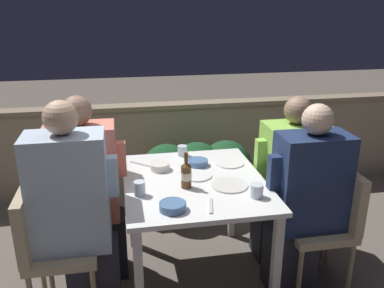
# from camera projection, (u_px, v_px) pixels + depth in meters

# --- Properties ---
(ground_plane) EXTENTS (16.00, 16.00, 0.00)m
(ground_plane) POSITION_uv_depth(u_px,v_px,m) (194.00, 276.00, 2.88)
(ground_plane) COLOR #665B51
(parapet_wall) EXTENTS (9.00, 0.18, 0.91)m
(parapet_wall) POSITION_uv_depth(u_px,v_px,m) (167.00, 147.00, 4.06)
(parapet_wall) COLOR gray
(parapet_wall) RESTS_ON ground_plane
(dining_table) EXTENTS (0.90, 1.05, 0.75)m
(dining_table) POSITION_uv_depth(u_px,v_px,m) (194.00, 193.00, 2.66)
(dining_table) COLOR white
(dining_table) RESTS_ON ground_plane
(planter_hedge) EXTENTS (0.97, 0.47, 0.67)m
(planter_hedge) POSITION_uv_depth(u_px,v_px,m) (197.00, 175.00, 3.61)
(planter_hedge) COLOR brown
(planter_hedge) RESTS_ON ground_plane
(chair_left_near) EXTENTS (0.41, 0.41, 0.84)m
(chair_left_near) POSITION_uv_depth(u_px,v_px,m) (46.00, 240.00, 2.39)
(chair_left_near) COLOR tan
(chair_left_near) RESTS_ON ground_plane
(person_blue_shirt) EXTENTS (0.51, 0.26, 1.35)m
(person_blue_shirt) POSITION_uv_depth(u_px,v_px,m) (76.00, 213.00, 2.37)
(person_blue_shirt) COLOR #282833
(person_blue_shirt) RESTS_ON ground_plane
(chair_left_far) EXTENTS (0.41, 0.41, 0.84)m
(chair_left_far) POSITION_uv_depth(u_px,v_px,m) (62.00, 211.00, 2.71)
(chair_left_far) COLOR tan
(chair_left_far) RESTS_ON ground_plane
(person_coral_top) EXTENTS (0.51, 0.26, 1.30)m
(person_coral_top) POSITION_uv_depth(u_px,v_px,m) (89.00, 191.00, 2.70)
(person_coral_top) COLOR #282833
(person_coral_top) RESTS_ON ground_plane
(chair_right_near) EXTENTS (0.41, 0.41, 0.84)m
(chair_right_near) POSITION_uv_depth(u_px,v_px,m) (329.00, 216.00, 2.66)
(chair_right_near) COLOR tan
(chair_right_near) RESTS_ON ground_plane
(person_navy_jumper) EXTENTS (0.50, 0.26, 1.27)m
(person_navy_jumper) POSITION_uv_depth(u_px,v_px,m) (304.00, 201.00, 2.58)
(person_navy_jumper) COLOR #282833
(person_navy_jumper) RESTS_ON ground_plane
(chair_right_far) EXTENTS (0.41, 0.41, 0.84)m
(chair_right_far) POSITION_uv_depth(u_px,v_px,m) (310.00, 190.00, 3.01)
(chair_right_far) COLOR tan
(chair_right_far) RESTS_ON ground_plane
(person_green_blouse) EXTENTS (0.51, 0.26, 1.23)m
(person_green_blouse) POSITION_uv_depth(u_px,v_px,m) (287.00, 180.00, 2.94)
(person_green_blouse) COLOR #282833
(person_green_blouse) RESTS_ON ground_plane
(beer_bottle) EXTENTS (0.07, 0.07, 0.23)m
(beer_bottle) POSITION_uv_depth(u_px,v_px,m) (186.00, 174.00, 2.49)
(beer_bottle) COLOR brown
(beer_bottle) RESTS_ON dining_table
(plate_0) EXTENTS (0.19, 0.19, 0.01)m
(plate_0) POSITION_uv_depth(u_px,v_px,m) (197.00, 176.00, 2.68)
(plate_0) COLOR white
(plate_0) RESTS_ON dining_table
(plate_1) EXTENTS (0.20, 0.20, 0.01)m
(plate_1) POSITION_uv_depth(u_px,v_px,m) (229.00, 163.00, 2.88)
(plate_1) COLOR white
(plate_1) RESTS_ON dining_table
(plate_2) EXTENTS (0.23, 0.23, 0.01)m
(plate_2) POSITION_uv_depth(u_px,v_px,m) (229.00, 185.00, 2.54)
(plate_2) COLOR silver
(plate_2) RESTS_ON dining_table
(bowl_0) EXTENTS (0.13, 0.13, 0.05)m
(bowl_0) POSITION_uv_depth(u_px,v_px,m) (160.00, 166.00, 2.77)
(bowl_0) COLOR silver
(bowl_0) RESTS_ON dining_table
(bowl_1) EXTENTS (0.15, 0.15, 0.05)m
(bowl_1) POSITION_uv_depth(u_px,v_px,m) (173.00, 206.00, 2.24)
(bowl_1) COLOR #4C709E
(bowl_1) RESTS_ON dining_table
(bowl_2) EXTENTS (0.14, 0.14, 0.04)m
(bowl_2) POSITION_uv_depth(u_px,v_px,m) (198.00, 162.00, 2.85)
(bowl_2) COLOR #4C709E
(bowl_2) RESTS_ON dining_table
(glass_cup_0) EXTENTS (0.07, 0.07, 0.08)m
(glass_cup_0) POSITION_uv_depth(u_px,v_px,m) (182.00, 151.00, 3.02)
(glass_cup_0) COLOR silver
(glass_cup_0) RESTS_ON dining_table
(glass_cup_1) EXTENTS (0.08, 0.08, 0.08)m
(glass_cup_1) POSITION_uv_depth(u_px,v_px,m) (257.00, 191.00, 2.39)
(glass_cup_1) COLOR silver
(glass_cup_1) RESTS_ON dining_table
(glass_cup_2) EXTENTS (0.07, 0.07, 0.09)m
(glass_cup_2) POSITION_uv_depth(u_px,v_px,m) (140.00, 188.00, 2.41)
(glass_cup_2) COLOR silver
(glass_cup_2) RESTS_ON dining_table
(fork_0) EXTENTS (0.06, 0.17, 0.01)m
(fork_0) POSITION_uv_depth(u_px,v_px,m) (211.00, 206.00, 2.29)
(fork_0) COLOR silver
(fork_0) RESTS_ON dining_table
(fork_1) EXTENTS (0.14, 0.13, 0.01)m
(fork_1) POSITION_uv_depth(u_px,v_px,m) (140.00, 164.00, 2.87)
(fork_1) COLOR silver
(fork_1) RESTS_ON dining_table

